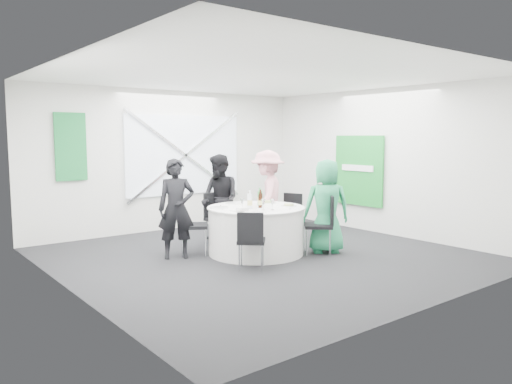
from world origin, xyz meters
TOP-DOWN VIEW (x-y plane):
  - floor at (0.00, 0.00)m, footprint 6.00×6.00m
  - ceiling at (0.00, 0.00)m, footprint 6.00×6.00m
  - wall_back at (0.00, 3.00)m, footprint 6.00×0.00m
  - wall_front at (0.00, -3.00)m, footprint 6.00×0.00m
  - wall_left at (-3.00, 0.00)m, footprint 0.00×6.00m
  - wall_right at (3.00, 0.00)m, footprint 0.00×6.00m
  - window_panel at (0.30, 2.96)m, footprint 2.60×0.03m
  - window_brace_a at (0.30, 2.92)m, footprint 2.63×0.05m
  - window_brace_b at (0.30, 2.92)m, footprint 2.63×0.05m
  - green_banner at (-2.00, 2.95)m, footprint 0.55×0.04m
  - green_sign at (2.94, 0.60)m, footprint 0.05×1.20m
  - banquet_table at (0.00, 0.20)m, footprint 1.56×1.56m
  - chair_back at (-0.06, 1.24)m, footprint 0.43×0.44m
  - chair_back_left at (-0.90, 0.79)m, footprint 0.61×0.61m
  - chair_back_right at (1.15, 0.65)m, footprint 0.51×0.50m
  - chair_front_right at (0.82, -0.51)m, footprint 0.61×0.61m
  - chair_front_left at (-0.70, -0.57)m, footprint 0.54×0.54m
  - person_man_back_left at (-1.14, 0.73)m, footprint 0.67×0.57m
  - person_man_back at (-0.01, 1.22)m, footprint 0.43×0.77m
  - person_woman_pink at (0.79, 0.87)m, footprint 1.13×1.06m
  - person_woman_green at (0.95, -0.44)m, footprint 0.89×0.82m
  - plate_back at (-0.07, 0.71)m, footprint 0.28×0.28m
  - plate_back_left at (-0.54, 0.46)m, footprint 0.30×0.30m
  - plate_back_right at (0.44, 0.44)m, footprint 0.29×0.29m
  - plate_front_right at (0.45, -0.08)m, footprint 0.25×0.25m
  - plate_front_left at (-0.37, -0.13)m, footprint 0.24×0.24m
  - napkin at (-0.48, -0.08)m, footprint 0.18×0.13m
  - beer_bottle_a at (-0.11, 0.24)m, footprint 0.06×0.06m
  - beer_bottle_b at (-0.01, 0.35)m, footprint 0.06×0.06m
  - beer_bottle_c at (0.08, 0.19)m, footprint 0.06×0.06m
  - beer_bottle_d at (-0.01, 0.08)m, footprint 0.06×0.06m
  - green_water_bottle at (0.19, 0.33)m, footprint 0.08×0.08m
  - clear_water_bottle at (-0.20, 0.10)m, footprint 0.08×0.08m
  - wine_glass_a at (-0.34, 0.10)m, footprint 0.07×0.07m
  - wine_glass_b at (-0.12, -0.14)m, footprint 0.07×0.07m
  - wine_glass_c at (0.12, 0.54)m, footprint 0.07×0.07m
  - wine_glass_d at (-0.01, -0.22)m, footprint 0.07×0.07m
  - fork_a at (-0.40, 0.62)m, footprint 0.09×0.14m
  - knife_a at (-0.56, 0.33)m, footprint 0.09×0.14m
  - fork_b at (-0.55, 0.03)m, footprint 0.10×0.13m
  - knife_b at (-0.28, -0.30)m, footprint 0.11×0.12m
  - fork_c at (0.27, -0.31)m, footprint 0.12×0.12m
  - knife_c at (0.54, 0.01)m, footprint 0.10×0.13m

SIDE VIEW (x-z plane):
  - floor at x=0.00m, z-range 0.00..0.00m
  - banquet_table at x=0.00m, z-range 0.00..0.76m
  - chair_front_left at x=-0.70m, z-range 0.07..0.91m
  - chair_back_right at x=1.15m, z-range 0.07..0.92m
  - chair_back at x=-0.06m, z-range 0.08..0.97m
  - chair_front_right at x=0.82m, z-range 0.08..1.04m
  - chair_back_left at x=-0.90m, z-range 0.08..1.05m
  - person_woman_green at x=0.95m, z-range 0.00..1.52m
  - fork_a at x=-0.40m, z-range 0.76..0.77m
  - knife_a at x=-0.56m, z-range 0.76..0.77m
  - fork_b at x=-0.55m, z-range 0.76..0.77m
  - knife_b at x=-0.28m, z-range 0.76..0.77m
  - fork_c at x=0.27m, z-range 0.76..0.77m
  - knife_c at x=0.54m, z-range 0.76..0.77m
  - plate_back at x=-0.07m, z-range 0.76..0.77m
  - plate_back_left at x=-0.54m, z-range 0.76..0.77m
  - plate_front_left at x=-0.37m, z-range 0.76..0.77m
  - person_man_back_left at x=-1.14m, z-range 0.00..1.55m
  - plate_front_right at x=0.45m, z-range 0.76..0.80m
  - plate_back_right at x=0.44m, z-range 0.76..0.80m
  - person_man_back at x=-0.01m, z-range 0.00..1.58m
  - napkin at x=-0.48m, z-range 0.78..0.82m
  - person_woman_pink at x=0.79m, z-range 0.00..1.64m
  - beer_bottle_a at x=-0.11m, z-range 0.73..0.97m
  - beer_bottle_d at x=-0.01m, z-range 0.73..0.99m
  - beer_bottle_b at x=-0.01m, z-range 0.73..1.00m
  - beer_bottle_c at x=0.08m, z-range 0.73..1.00m
  - green_water_bottle at x=0.19m, z-range 0.73..1.02m
  - clear_water_bottle at x=-0.20m, z-range 0.73..1.03m
  - wine_glass_a at x=-0.34m, z-range 0.80..0.97m
  - wine_glass_b at x=-0.12m, z-range 0.80..0.97m
  - wine_glass_c at x=0.12m, z-range 0.80..0.97m
  - wine_glass_d at x=-0.01m, z-range 0.80..0.97m
  - green_sign at x=2.94m, z-range 0.50..1.90m
  - wall_back at x=0.00m, z-range -1.60..4.40m
  - wall_front at x=0.00m, z-range -1.60..4.40m
  - wall_left at x=-3.00m, z-range -1.60..4.40m
  - wall_right at x=3.00m, z-range -1.60..4.40m
  - window_panel at x=0.30m, z-range 0.70..2.30m
  - window_brace_a at x=0.30m, z-range 0.58..2.42m
  - window_brace_b at x=0.30m, z-range 0.58..2.42m
  - green_banner at x=-2.00m, z-range 1.10..2.30m
  - ceiling at x=0.00m, z-range 2.80..2.80m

